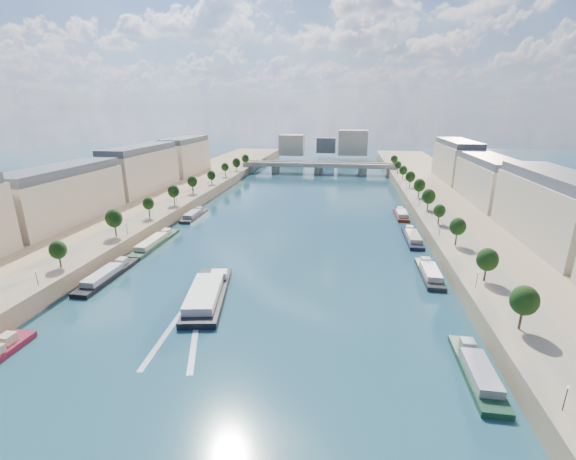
% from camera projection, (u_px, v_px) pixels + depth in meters
% --- Properties ---
extents(ground, '(700.00, 700.00, 0.00)m').
position_uv_depth(ground, '(292.00, 229.00, 153.50)').
color(ground, '#0B2532').
rests_on(ground, ground).
extents(quay_left, '(44.00, 520.00, 5.00)m').
position_uv_depth(quay_left, '(124.00, 216.00, 163.07)').
color(quay_left, '#9E8460').
rests_on(quay_left, ground).
extents(quay_right, '(44.00, 520.00, 5.00)m').
position_uv_depth(quay_right, '(484.00, 232.00, 142.41)').
color(quay_right, '#9E8460').
rests_on(quay_right, ground).
extents(pave_left, '(14.00, 520.00, 0.10)m').
position_uv_depth(pave_left, '(157.00, 212.00, 160.15)').
color(pave_left, gray).
rests_on(pave_left, quay_left).
extents(pave_right, '(14.00, 520.00, 0.10)m').
position_uv_depth(pave_right, '(443.00, 224.00, 143.79)').
color(pave_right, gray).
rests_on(pave_right, quay_right).
extents(trees_left, '(4.80, 268.80, 8.26)m').
position_uv_depth(trees_left, '(162.00, 198.00, 160.10)').
color(trees_left, '#382B1E').
rests_on(trees_left, ground).
extents(trees_right, '(4.80, 268.80, 8.26)m').
position_uv_depth(trees_right, '(433.00, 203.00, 151.85)').
color(trees_right, '#382B1E').
rests_on(trees_right, ground).
extents(lamps_left, '(0.36, 200.36, 4.28)m').
position_uv_depth(lamps_left, '(155.00, 212.00, 149.25)').
color(lamps_left, black).
rests_on(lamps_left, ground).
extents(lamps_right, '(0.36, 200.36, 4.28)m').
position_uv_depth(lamps_right, '(429.00, 213.00, 148.31)').
color(lamps_right, black).
rests_on(lamps_right, ground).
extents(buildings_left, '(16.00, 226.00, 23.20)m').
position_uv_depth(buildings_left, '(108.00, 178.00, 172.01)').
color(buildings_left, beige).
rests_on(buildings_left, ground).
extents(buildings_right, '(16.00, 226.00, 23.20)m').
position_uv_depth(buildings_right, '(516.00, 189.00, 147.61)').
color(buildings_right, beige).
rests_on(buildings_right, ground).
extents(skyline, '(79.00, 42.00, 22.00)m').
position_uv_depth(skyline, '(329.00, 144.00, 355.39)').
color(skyline, beige).
rests_on(skyline, ground).
extents(bridge, '(112.00, 12.00, 8.15)m').
position_uv_depth(bridge, '(319.00, 167.00, 282.28)').
color(bridge, '#C1B79E').
rests_on(bridge, ground).
extents(tour_barge, '(13.99, 31.39, 4.12)m').
position_uv_depth(tour_barge, '(207.00, 294.00, 97.66)').
color(tour_barge, black).
rests_on(tour_barge, ground).
extents(wake, '(12.23, 26.03, 0.04)m').
position_uv_depth(wake, '(181.00, 334.00, 82.44)').
color(wake, silver).
rests_on(wake, ground).
extents(moored_barges_left, '(5.00, 158.94, 3.60)m').
position_uv_depth(moored_barges_left, '(99.00, 281.00, 105.68)').
color(moored_barges_left, '#1D1F3F').
rests_on(moored_barges_left, ground).
extents(moored_barges_right, '(5.00, 161.19, 3.60)m').
position_uv_depth(moored_barges_right, '(434.00, 282.00, 105.35)').
color(moored_barges_right, black).
rests_on(moored_barges_right, ground).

